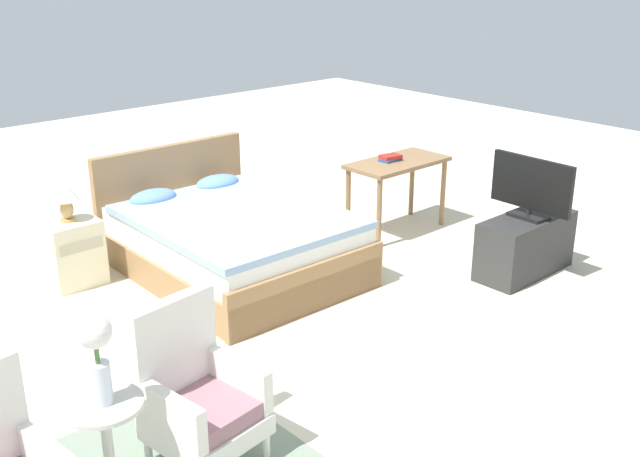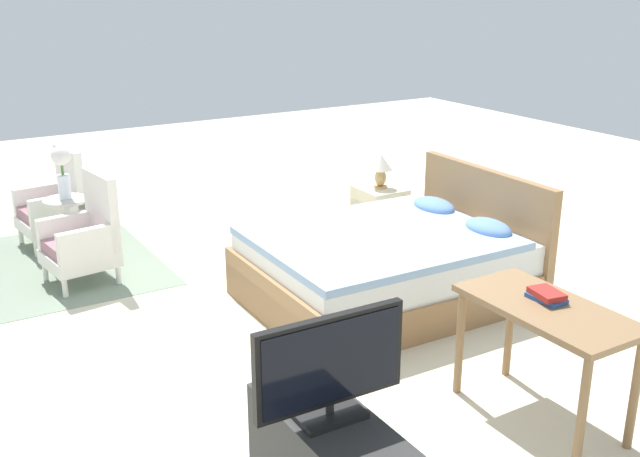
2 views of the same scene
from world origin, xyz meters
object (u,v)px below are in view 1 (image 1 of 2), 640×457
at_px(table_lamp, 65,196).
at_px(tv_flatscreen, 531,187).
at_px(book_stack, 390,158).
at_px(armchair_by_window_right, 198,398).
at_px(vanity_desk, 397,171).
at_px(bed, 230,240).
at_px(tv_stand, 525,245).
at_px(side_table, 107,441).
at_px(nightstand, 72,252).
at_px(flower_vase, 96,350).

distance_m(table_lamp, tv_flatscreen, 3.89).
relative_size(table_lamp, book_stack, 1.51).
relative_size(armchair_by_window_right, vanity_desk, 0.88).
relative_size(tv_flatscreen, vanity_desk, 0.74).
height_order(bed, tv_stand, bed).
relative_size(table_lamp, tv_flatscreen, 0.43).
height_order(side_table, table_lamp, table_lamp).
distance_m(side_table, vanity_desk, 4.39).
bearing_deg(nightstand, tv_stand, -38.95).
bearing_deg(armchair_by_window_right, side_table, -179.10).
xyz_separation_m(nightstand, tv_flatscreen, (3.02, -2.44, 0.51)).
bearing_deg(nightstand, bed, -31.44).
distance_m(flower_vase, book_stack, 4.35).
bearing_deg(tv_flatscreen, nightstand, 141.08).
relative_size(flower_vase, book_stack, 2.19).
bearing_deg(book_stack, bed, 172.75).
relative_size(bed, flower_vase, 4.45).
bearing_deg(tv_stand, bed, 137.19).
relative_size(side_table, tv_flatscreen, 0.78).
height_order(nightstand, vanity_desk, vanity_desk).
xyz_separation_m(tv_flatscreen, book_stack, (-0.11, 1.52, -0.03)).
bearing_deg(tv_flatscreen, flower_vase, -176.48).
bearing_deg(side_table, table_lamp, 68.72).
distance_m(nightstand, book_stack, 3.09).
bearing_deg(tv_flatscreen, vanity_desk, 91.87).
relative_size(tv_flatscreen, book_stack, 3.53).
bearing_deg(flower_vase, table_lamp, 68.72).
xyz_separation_m(armchair_by_window_right, table_lamp, (0.51, 2.68, 0.40)).
xyz_separation_m(tv_stand, tv_flatscreen, (0.00, -0.00, 0.53)).
xyz_separation_m(side_table, table_lamp, (1.05, 2.69, 0.40)).
height_order(armchair_by_window_right, nightstand, armchair_by_window_right).
distance_m(armchair_by_window_right, vanity_desk, 3.89).
height_order(tv_flatscreen, book_stack, tv_flatscreen).
xyz_separation_m(side_table, nightstand, (1.05, 2.69, -0.09)).
height_order(flower_vase, nightstand, flower_vase).
distance_m(armchair_by_window_right, book_stack, 3.87).
bearing_deg(tv_flatscreen, tv_stand, 178.77).
xyz_separation_m(flower_vase, nightstand, (1.05, 2.69, -0.61)).
bearing_deg(nightstand, tv_flatscreen, -38.92).
xyz_separation_m(bed, armchair_by_window_right, (-1.64, -1.99, 0.08)).
bearing_deg(nightstand, table_lamp, 90.00).
bearing_deg(tv_stand, table_lamp, 141.05).
bearing_deg(table_lamp, flower_vase, -111.28).
bearing_deg(tv_stand, nightstand, 141.05).
distance_m(nightstand, tv_flatscreen, 3.92).
bearing_deg(tv_stand, flower_vase, -176.48).
bearing_deg(tv_flatscreen, armchair_by_window_right, -176.08).
xyz_separation_m(side_table, tv_flatscreen, (4.07, 0.25, 0.41)).
bearing_deg(tv_stand, side_table, -176.48).
distance_m(side_table, table_lamp, 2.92).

